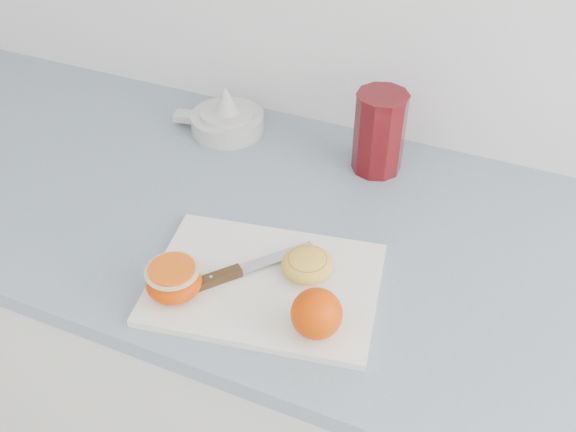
{
  "coord_description": "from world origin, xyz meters",
  "views": [
    {
      "loc": [
        0.53,
        0.96,
        1.56
      ],
      "look_at": [
        0.25,
        1.63,
        0.96
      ],
      "focal_mm": 40.0,
      "sensor_mm": 36.0,
      "label": 1
    }
  ],
  "objects": [
    {
      "name": "counter",
      "position": [
        0.25,
        1.7,
        0.45
      ],
      "size": [
        2.43,
        0.64,
        0.89
      ],
      "color": "silver",
      "rests_on": "ground"
    },
    {
      "name": "whole_orange",
      "position": [
        0.35,
        1.49,
        0.94
      ],
      "size": [
        0.07,
        0.07,
        0.07
      ],
      "color": "#F23300",
      "rests_on": "cutting_board"
    },
    {
      "name": "paring_knife",
      "position": [
        0.19,
        1.52,
        0.91
      ],
      "size": [
        0.15,
        0.17,
        0.01
      ],
      "color": "#3E2C11",
      "rests_on": "cutting_board"
    },
    {
      "name": "red_tumbler",
      "position": [
        0.3,
        1.89,
        0.96
      ],
      "size": [
        0.09,
        0.09,
        0.15
      ],
      "color": "#610D11",
      "rests_on": "counter"
    },
    {
      "name": "cutting_board",
      "position": [
        0.25,
        1.54,
        0.9
      ],
      "size": [
        0.36,
        0.28,
        0.01
      ],
      "primitive_type": "cube",
      "rotation": [
        0.0,
        0.0,
        0.18
      ],
      "color": "white",
      "rests_on": "counter"
    },
    {
      "name": "half_orange",
      "position": [
        0.14,
        1.47,
        0.93
      ],
      "size": [
        0.08,
        0.08,
        0.05
      ],
      "color": "#F23300",
      "rests_on": "cutting_board"
    },
    {
      "name": "squeezed_shell",
      "position": [
        0.3,
        1.58,
        0.92
      ],
      "size": [
        0.08,
        0.08,
        0.03
      ],
      "color": "gold",
      "rests_on": "cutting_board"
    },
    {
      "name": "citrus_juicer",
      "position": [
        0.0,
        1.9,
        0.92
      ],
      "size": [
        0.18,
        0.14,
        0.09
      ],
      "color": "silver",
      "rests_on": "counter"
    }
  ]
}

